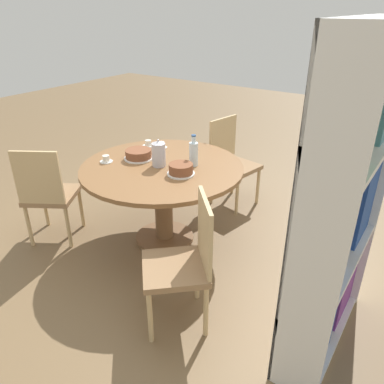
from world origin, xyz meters
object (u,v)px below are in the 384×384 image
at_px(chair_a, 48,193).
at_px(coffee_pot, 159,154).
at_px(cup_c, 148,144).
at_px(cake_second, 181,169).
at_px(cake_main, 139,154).
at_px(cup_b, 106,159).
at_px(chair_c, 231,160).
at_px(water_bottle, 194,153).
at_px(bookshelf, 337,219).
at_px(cup_a, 161,145).
at_px(chair_b, 185,260).

relative_size(chair_a, coffee_pot, 3.89).
bearing_deg(cup_c, cake_second, 60.90).
relative_size(cake_main, cup_b, 2.33).
distance_m(chair_c, water_bottle, 0.93).
height_order(coffee_pot, cup_c, coffee_pot).
bearing_deg(bookshelf, cup_c, 71.69).
relative_size(bookshelf, coffee_pot, 8.12).
relative_size(coffee_pot, cake_second, 1.05).
bearing_deg(coffee_pot, cake_second, 80.76).
xyz_separation_m(cake_second, cup_b, (0.15, -0.70, -0.02)).
distance_m(bookshelf, cup_b, 2.01).
bearing_deg(cup_c, chair_c, 141.77).
relative_size(cup_a, cup_b, 1.00).
height_order(chair_b, water_bottle, water_bottle).
bearing_deg(cake_main, chair_c, 158.19).
distance_m(chair_b, chair_c, 1.82).
bearing_deg(cake_second, cup_b, -77.52).
bearing_deg(cup_c, cake_main, 26.01).
xyz_separation_m(chair_a, bookshelf, (-0.25, 2.38, 0.41)).
bearing_deg(cup_b, chair_c, 154.50).
relative_size(chair_c, coffee_pot, 3.89).
bearing_deg(chair_c, cup_c, 152.71).
bearing_deg(cup_c, coffee_pot, 50.87).
height_order(chair_b, cake_main, chair_b).
bearing_deg(cup_a, coffee_pot, 36.42).
xyz_separation_m(chair_a, chair_c, (-1.60, 0.96, 0.00)).
bearing_deg(water_bottle, cup_c, -103.40).
bearing_deg(water_bottle, chair_c, -173.86).
bearing_deg(water_bottle, cake_second, 6.31).
relative_size(chair_a, cup_b, 8.23).
xyz_separation_m(chair_a, cup_c, (-0.90, 0.41, 0.28)).
bearing_deg(cup_a, chair_c, 147.98).
relative_size(bookshelf, cup_b, 17.18).
xyz_separation_m(bookshelf, cup_a, (-0.69, -1.83, -0.13)).
distance_m(chair_b, cup_c, 1.57).
relative_size(coffee_pot, water_bottle, 0.87).
distance_m(chair_b, cup_b, 1.32).
height_order(chair_c, cake_second, chair_c).
xyz_separation_m(chair_b, bookshelf, (-0.37, 0.80, 0.41)).
bearing_deg(chair_b, cake_main, -167.78).
relative_size(cake_main, cake_second, 1.16).
height_order(water_bottle, cup_b, water_bottle).
xyz_separation_m(cake_second, cup_c, (-0.37, -0.67, -0.02)).
distance_m(chair_b, cake_main, 1.27).
bearing_deg(cup_c, bookshelf, 71.69).
bearing_deg(cup_b, water_bottle, 118.88).
height_order(bookshelf, cup_b, bookshelf).
bearing_deg(chair_b, cup_a, -178.39).
bearing_deg(cake_second, cake_main, -97.25).
bearing_deg(bookshelf, water_bottle, 69.40).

